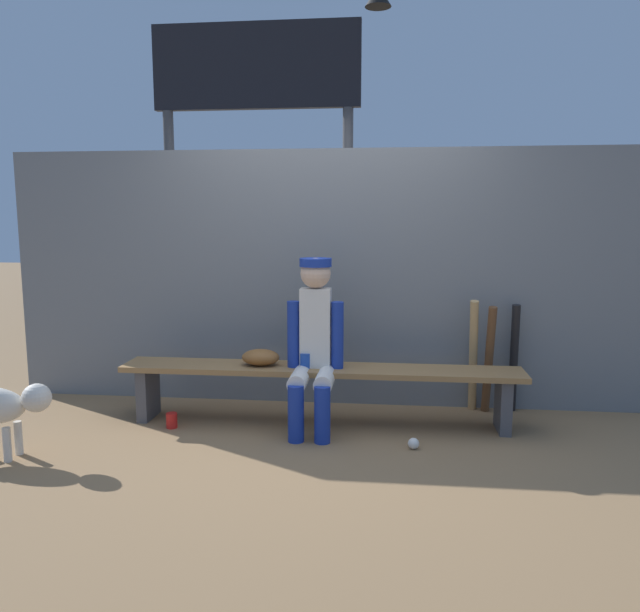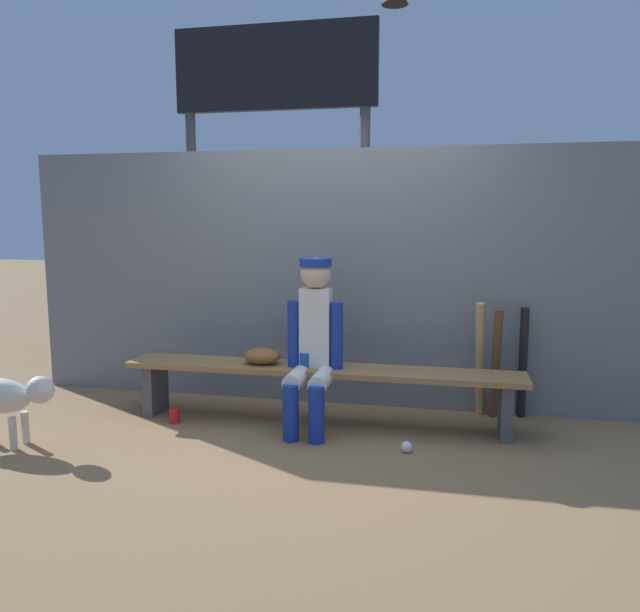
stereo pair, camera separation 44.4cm
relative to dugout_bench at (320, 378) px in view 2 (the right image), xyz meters
name	(u,v)px [view 2 (the right image)]	position (x,y,z in m)	size (l,w,h in m)	color
ground_plane	(320,424)	(0.00, 0.00, -0.35)	(30.00, 30.00, 0.00)	olive
chainlink_fence	(334,279)	(0.00, 0.54, 0.68)	(5.22, 0.03, 2.05)	slate
dugout_bench	(320,378)	(0.00, 0.00, 0.00)	(2.93, 0.36, 0.43)	olive
player_seated	(313,339)	(-0.03, -0.10, 0.31)	(0.41, 0.55, 1.23)	silver
baseball_glove	(262,356)	(-0.44, 0.00, 0.14)	(0.28, 0.20, 0.12)	brown
bat_wood_tan	(480,360)	(1.15, 0.39, 0.10)	(0.06, 0.06, 0.91)	tan
bat_wood_dark	(496,364)	(1.27, 0.37, 0.08)	(0.06, 0.06, 0.86)	brown
bat_aluminum_black	(523,363)	(1.47, 0.45, 0.08)	(0.06, 0.06, 0.86)	black
baseball	(407,447)	(0.67, -0.43, -0.31)	(0.07, 0.07, 0.07)	white
cup_on_ground	(175,416)	(-1.06, -0.21, -0.29)	(0.08, 0.08, 0.11)	red
cup_on_bench	(305,360)	(-0.10, -0.05, 0.14)	(0.08, 0.08, 0.11)	#1E47AD
scoreboard	(281,113)	(-0.72, 1.59, 2.16)	(2.26, 0.27, 3.56)	#3F3F42
dog	(3,397)	(-1.97, -0.87, -0.01)	(0.84, 0.20, 0.49)	beige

